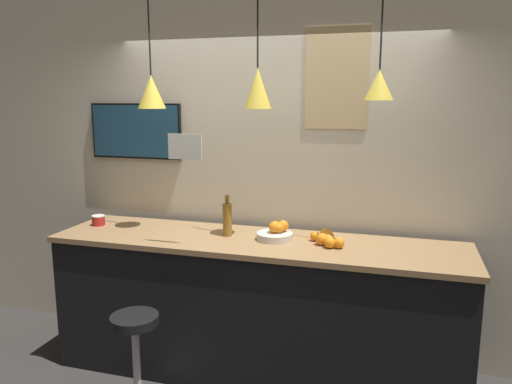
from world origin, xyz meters
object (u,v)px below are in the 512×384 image
object	(u,v)px
bar_stool	(136,353)
mounted_tv	(136,131)
juice_bottle	(227,219)
fruit_bowl	(276,232)
spread_jar	(98,220)

from	to	relation	value
bar_stool	mounted_tv	world-z (taller)	mounted_tv
bar_stool	juice_bottle	size ratio (longest dim) A/B	2.21
fruit_bowl	spread_jar	xyz separation A→B (m)	(-1.46, -0.01, -0.01)
spread_jar	juice_bottle	bearing A→B (deg)	0.00
spread_jar	fruit_bowl	bearing A→B (deg)	0.39
mounted_tv	fruit_bowl	bearing A→B (deg)	-15.82
bar_stool	fruit_bowl	bearing A→B (deg)	44.81
fruit_bowl	mounted_tv	xyz separation A→B (m)	(-1.31, 0.37, 0.68)
bar_stool	juice_bottle	xyz separation A→B (m)	(0.37, 0.73, 0.75)
fruit_bowl	juice_bottle	bearing A→B (deg)	-178.45
bar_stool	mounted_tv	xyz separation A→B (m)	(-0.57, 1.11, 1.35)
bar_stool	spread_jar	distance (m)	1.22
bar_stool	spread_jar	bearing A→B (deg)	134.80
mounted_tv	juice_bottle	bearing A→B (deg)	-22.02
mounted_tv	bar_stool	bearing A→B (deg)	-62.80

